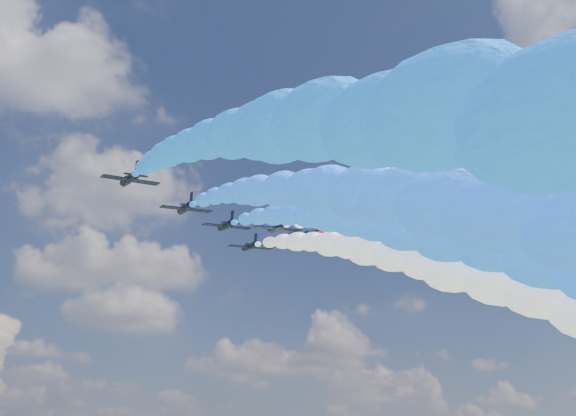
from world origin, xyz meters
name	(u,v)px	position (x,y,z in m)	size (l,w,h in m)	color
jet_0	(130,179)	(-31.73, -5.99, 109.72)	(9.24, 12.39, 2.73)	black
trail_0	(219,161)	(-31.73, -57.42, 93.73)	(6.95, 99.47, 37.16)	blue
jet_1	(186,208)	(-19.47, 5.31, 109.72)	(9.24, 12.39, 2.73)	black
trail_1	(292,209)	(-19.47, -46.12, 93.73)	(6.95, 99.47, 37.16)	#1D66FF
jet_2	(226,225)	(-9.47, 12.80, 109.72)	(9.24, 12.39, 2.73)	black
trail_2	(342,235)	(-9.47, -38.63, 93.73)	(6.95, 99.47, 37.16)	#1D6AFF
jet_3	(277,228)	(0.27, 10.49, 109.72)	(9.24, 12.39, 2.73)	black
trail_3	(417,238)	(0.27, -40.95, 93.73)	(6.95, 99.47, 37.16)	white
jet_4	(250,246)	(-0.23, 25.49, 109.72)	(9.24, 12.39, 2.73)	black
trail_4	(361,264)	(-0.23, -25.95, 93.73)	(6.95, 99.47, 37.16)	white
jet_5	(311,234)	(8.39, 12.34, 109.72)	(9.24, 12.39, 2.73)	black
trail_5	(461,248)	(8.39, -39.09, 93.73)	(6.95, 99.47, 37.16)	red
jet_6	(388,231)	(21.67, 4.45, 109.72)	(9.24, 12.39, 2.73)	black
jet_7	(450,220)	(28.96, -6.52, 109.72)	(9.24, 12.39, 2.73)	black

